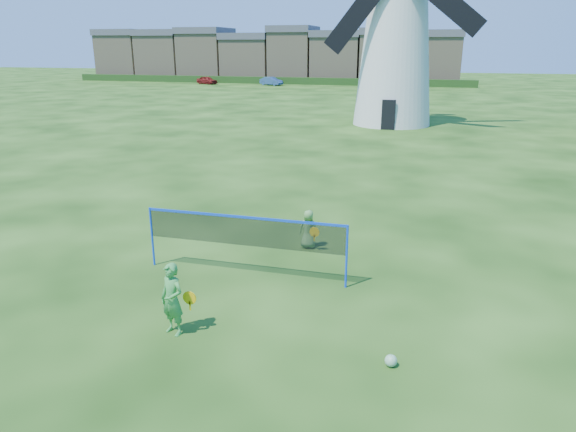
# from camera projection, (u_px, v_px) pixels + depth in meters

# --- Properties ---
(ground) EXTENTS (220.00, 220.00, 0.00)m
(ground) POSITION_uv_depth(u_px,v_px,m) (275.00, 280.00, 12.61)
(ground) COLOR black
(ground) RESTS_ON ground
(windmill) EXTENTS (11.36, 5.45, 16.20)m
(windmill) POSITION_uv_depth(u_px,v_px,m) (396.00, 41.00, 35.95)
(windmill) COLOR silver
(windmill) RESTS_ON ground
(badminton_net) EXTENTS (5.05, 0.05, 1.55)m
(badminton_net) POSITION_uv_depth(u_px,v_px,m) (244.00, 232.00, 12.53)
(badminton_net) COLOR blue
(badminton_net) RESTS_ON ground
(player_girl) EXTENTS (0.73, 0.51, 1.47)m
(player_girl) POSITION_uv_depth(u_px,v_px,m) (172.00, 299.00, 10.07)
(player_girl) COLOR green
(player_girl) RESTS_ON ground
(player_boy) EXTENTS (0.63, 0.41, 1.09)m
(player_boy) POSITION_uv_depth(u_px,v_px,m) (309.00, 229.00, 14.50)
(player_boy) COLOR #5C9447
(player_boy) RESTS_ON ground
(play_ball) EXTENTS (0.22, 0.22, 0.22)m
(play_ball) POSITION_uv_depth(u_px,v_px,m) (391.00, 361.00, 9.20)
(play_ball) COLOR green
(play_ball) RESTS_ON ground
(terraced_houses) EXTENTS (58.95, 8.40, 8.36)m
(terraced_houses) POSITION_uv_depth(u_px,v_px,m) (267.00, 55.00, 83.14)
(terraced_houses) COLOR tan
(terraced_houses) RESTS_ON ground
(hedge) EXTENTS (62.00, 0.80, 1.00)m
(hedge) POSITION_uv_depth(u_px,v_px,m) (261.00, 80.00, 78.49)
(hedge) COLOR #193814
(hedge) RESTS_ON ground
(car_left) EXTENTS (3.65, 2.48, 1.15)m
(car_left) POSITION_uv_depth(u_px,v_px,m) (207.00, 80.00, 77.37)
(car_left) COLOR maroon
(car_left) RESTS_ON ground
(car_right) EXTENTS (3.75, 2.51, 1.17)m
(car_right) POSITION_uv_depth(u_px,v_px,m) (271.00, 81.00, 75.19)
(car_right) COLOR navy
(car_right) RESTS_ON ground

